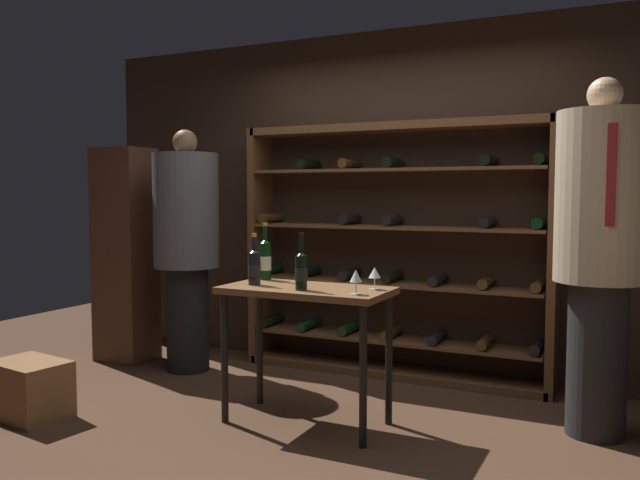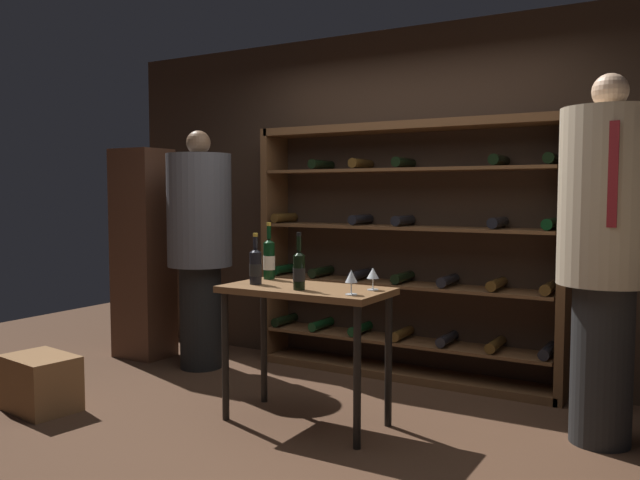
# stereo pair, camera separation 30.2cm
# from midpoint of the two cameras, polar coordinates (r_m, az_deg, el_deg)

# --- Properties ---
(ground_plane) EXTENTS (9.21, 9.21, 0.00)m
(ground_plane) POSITION_cam_midpoint_polar(r_m,az_deg,el_deg) (4.01, 1.02, -16.53)
(ground_plane) COLOR #472D1E
(back_wall) EXTENTS (5.52, 0.10, 2.68)m
(back_wall) POSITION_cam_midpoint_polar(r_m,az_deg,el_deg) (5.21, 9.74, 3.27)
(back_wall) COLOR #332319
(back_wall) RESTS_ON ground
(wine_rack) EXTENTS (2.41, 0.32, 1.94)m
(wine_rack) POSITION_cam_midpoint_polar(r_m,az_deg,el_deg) (5.03, 8.99, -1.20)
(wine_rack) COLOR brown
(wine_rack) RESTS_ON ground
(tasting_table) EXTENTS (1.02, 0.51, 0.84)m
(tasting_table) POSITION_cam_midpoint_polar(r_m,az_deg,el_deg) (4.00, 0.92, -5.77)
(tasting_table) COLOR brown
(tasting_table) RESTS_ON ground
(person_host_in_suit) EXTENTS (0.51, 0.51, 1.91)m
(person_host_in_suit) POSITION_cam_midpoint_polar(r_m,az_deg,el_deg) (5.30, -8.82, 0.14)
(person_host_in_suit) COLOR black
(person_host_in_suit) RESTS_ON ground
(person_bystander_dark_jacket) EXTENTS (0.51, 0.52, 2.06)m
(person_bystander_dark_jacket) POSITION_cam_midpoint_polar(r_m,az_deg,el_deg) (4.02, 25.55, -0.12)
(person_bystander_dark_jacket) COLOR black
(person_bystander_dark_jacket) RESTS_ON ground
(wine_crate) EXTENTS (0.52, 0.41, 0.36)m
(wine_crate) POSITION_cam_midpoint_polar(r_m,az_deg,el_deg) (4.67, -21.39, -11.50)
(wine_crate) COLOR brown
(wine_crate) RESTS_ON ground
(display_cabinet) EXTENTS (0.44, 0.36, 1.78)m
(display_cabinet) POSITION_cam_midpoint_polar(r_m,az_deg,el_deg) (5.79, -13.67, -1.16)
(display_cabinet) COLOR #4C2D1E
(display_cabinet) RESTS_ON ground
(wine_bottle_gold_foil) EXTENTS (0.07, 0.07, 0.34)m
(wine_bottle_gold_foil) POSITION_cam_midpoint_polar(r_m,az_deg,el_deg) (3.85, 0.41, -2.63)
(wine_bottle_gold_foil) COLOR black
(wine_bottle_gold_foil) RESTS_ON tasting_table
(wine_bottle_red_label) EXTENTS (0.08, 0.08, 0.38)m
(wine_bottle_red_label) POSITION_cam_midpoint_polar(r_m,az_deg,el_deg) (4.34, -2.46, -1.64)
(wine_bottle_red_label) COLOR black
(wine_bottle_red_label) RESTS_ON tasting_table
(wine_bottle_black_capsule) EXTENTS (0.08, 0.08, 0.32)m
(wine_bottle_black_capsule) POSITION_cam_midpoint_polar(r_m,az_deg,el_deg) (4.10, -3.53, -2.27)
(wine_bottle_black_capsule) COLOR black
(wine_bottle_black_capsule) RESTS_ON tasting_table
(wine_glass_stemmed_left) EXTENTS (0.07, 0.07, 0.13)m
(wine_glass_stemmed_left) POSITION_cam_midpoint_polar(r_m,az_deg,el_deg) (3.87, 6.85, -2.99)
(wine_glass_stemmed_left) COLOR silver
(wine_glass_stemmed_left) RESTS_ON tasting_table
(wine_glass_stemmed_center) EXTENTS (0.07, 0.07, 0.14)m
(wine_glass_stemmed_center) POSITION_cam_midpoint_polar(r_m,az_deg,el_deg) (3.68, 5.09, -3.29)
(wine_glass_stemmed_center) COLOR silver
(wine_glass_stemmed_center) RESTS_ON tasting_table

